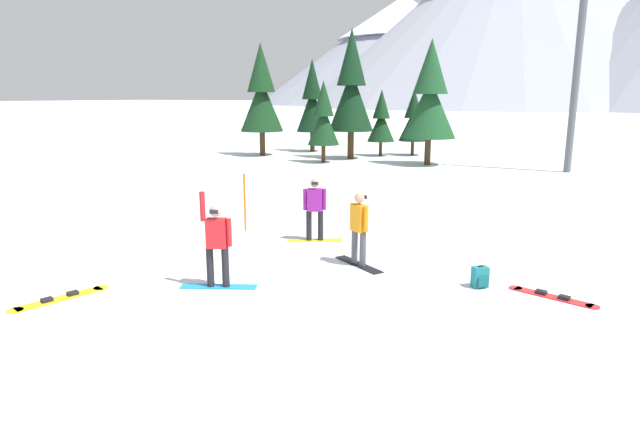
{
  "coord_description": "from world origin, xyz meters",
  "views": [
    {
      "loc": [
        4.79,
        -7.59,
        3.9
      ],
      "look_at": [
        -1.16,
        4.19,
        1.0
      ],
      "focal_mm": 30.11,
      "sensor_mm": 36.0,
      "label": 1
    }
  ],
  "objects_px": {
    "pine_tree_broad": "(381,120)",
    "pine_tree_twin": "(430,97)",
    "loose_snowboard_far_spare": "(552,296)",
    "backpack_teal": "(480,277)",
    "pine_tree_leaning": "(413,119)",
    "trail_marker_pole": "(245,202)",
    "pine_tree_young": "(351,89)",
    "pine_tree_short": "(261,95)",
    "snowboarder_midground": "(359,227)",
    "pine_tree_tall": "(323,118)",
    "loose_snowboard_near_left": "(60,298)",
    "ski_lift_tower": "(577,67)",
    "pine_tree_slender": "(312,102)",
    "snowboarder_background": "(315,208)",
    "snowboarder_foreground": "(217,243)"
  },
  "relations": [
    {
      "from": "loose_snowboard_far_spare",
      "to": "pine_tree_broad",
      "type": "relative_size",
      "value": 0.41
    },
    {
      "from": "backpack_teal",
      "to": "pine_tree_leaning",
      "type": "xyz_separation_m",
      "value": [
        -8.9,
        24.0,
        2.16
      ]
    },
    {
      "from": "ski_lift_tower",
      "to": "loose_snowboard_near_left",
      "type": "bearing_deg",
      "value": -108.32
    },
    {
      "from": "loose_snowboard_near_left",
      "to": "trail_marker_pole",
      "type": "distance_m",
      "value": 6.27
    },
    {
      "from": "pine_tree_broad",
      "to": "pine_tree_leaning",
      "type": "relative_size",
      "value": 0.99
    },
    {
      "from": "pine_tree_short",
      "to": "pine_tree_slender",
      "type": "bearing_deg",
      "value": 64.83
    },
    {
      "from": "snowboarder_midground",
      "to": "pine_tree_broad",
      "type": "distance_m",
      "value": 23.83
    },
    {
      "from": "trail_marker_pole",
      "to": "pine_tree_leaning",
      "type": "xyz_separation_m",
      "value": [
        -1.78,
        22.19,
        1.52
      ]
    },
    {
      "from": "pine_tree_leaning",
      "to": "trail_marker_pole",
      "type": "bearing_deg",
      "value": -85.41
    },
    {
      "from": "snowboarder_midground",
      "to": "pine_tree_leaning",
      "type": "height_order",
      "value": "pine_tree_leaning"
    },
    {
      "from": "pine_tree_twin",
      "to": "pine_tree_broad",
      "type": "bearing_deg",
      "value": 141.21
    },
    {
      "from": "snowboarder_midground",
      "to": "ski_lift_tower",
      "type": "bearing_deg",
      "value": 79.47
    },
    {
      "from": "pine_tree_tall",
      "to": "ski_lift_tower",
      "type": "distance_m",
      "value": 13.65
    },
    {
      "from": "loose_snowboard_far_spare",
      "to": "snowboarder_background",
      "type": "bearing_deg",
      "value": 164.91
    },
    {
      "from": "loose_snowboard_near_left",
      "to": "pine_tree_tall",
      "type": "relative_size",
      "value": 0.4
    },
    {
      "from": "snowboarder_midground",
      "to": "pine_tree_tall",
      "type": "bearing_deg",
      "value": 118.8
    },
    {
      "from": "backpack_teal",
      "to": "pine_tree_young",
      "type": "xyz_separation_m",
      "value": [
        -11.8,
        20.29,
        4.11
      ]
    },
    {
      "from": "pine_tree_tall",
      "to": "pine_tree_slender",
      "type": "xyz_separation_m",
      "value": [
        -3.61,
        5.49,
        0.88
      ]
    },
    {
      "from": "snowboarder_background",
      "to": "trail_marker_pole",
      "type": "xyz_separation_m",
      "value": [
        -2.37,
        0.1,
        -0.07
      ]
    },
    {
      "from": "pine_tree_young",
      "to": "pine_tree_twin",
      "type": "bearing_deg",
      "value": -9.51
    },
    {
      "from": "pine_tree_short",
      "to": "pine_tree_twin",
      "type": "distance_m",
      "value": 11.25
    },
    {
      "from": "pine_tree_short",
      "to": "ski_lift_tower",
      "type": "xyz_separation_m",
      "value": [
        18.62,
        0.35,
        1.36
      ]
    },
    {
      "from": "snowboarder_foreground",
      "to": "pine_tree_slender",
      "type": "bearing_deg",
      "value": 113.57
    },
    {
      "from": "pine_tree_broad",
      "to": "snowboarder_foreground",
      "type": "bearing_deg",
      "value": -76.96
    },
    {
      "from": "pine_tree_twin",
      "to": "ski_lift_tower",
      "type": "distance_m",
      "value": 7.53
    },
    {
      "from": "pine_tree_broad",
      "to": "pine_tree_twin",
      "type": "xyz_separation_m",
      "value": [
        4.1,
        -3.3,
        1.48
      ]
    },
    {
      "from": "pine_tree_tall",
      "to": "pine_tree_broad",
      "type": "xyz_separation_m",
      "value": [
        1.75,
        4.99,
        -0.26
      ]
    },
    {
      "from": "pine_tree_broad",
      "to": "pine_tree_twin",
      "type": "bearing_deg",
      "value": -38.79
    },
    {
      "from": "loose_snowboard_far_spare",
      "to": "backpack_teal",
      "type": "height_order",
      "value": "backpack_teal"
    },
    {
      "from": "loose_snowboard_near_left",
      "to": "pine_tree_short",
      "type": "height_order",
      "value": "pine_tree_short"
    },
    {
      "from": "pine_tree_young",
      "to": "pine_tree_leaning",
      "type": "relative_size",
      "value": 1.83
    },
    {
      "from": "pine_tree_tall",
      "to": "ski_lift_tower",
      "type": "height_order",
      "value": "ski_lift_tower"
    },
    {
      "from": "backpack_teal",
      "to": "pine_tree_twin",
      "type": "relative_size",
      "value": 0.07
    },
    {
      "from": "trail_marker_pole",
      "to": "snowboarder_background",
      "type": "bearing_deg",
      "value": -2.51
    },
    {
      "from": "snowboarder_foreground",
      "to": "trail_marker_pole",
      "type": "height_order",
      "value": "snowboarder_foreground"
    },
    {
      "from": "loose_snowboard_far_spare",
      "to": "pine_tree_twin",
      "type": "xyz_separation_m",
      "value": [
        -7.98,
        19.37,
        3.81
      ]
    },
    {
      "from": "snowboarder_background",
      "to": "pine_tree_tall",
      "type": "bearing_deg",
      "value": 115.66
    },
    {
      "from": "pine_tree_young",
      "to": "snowboarder_midground",
      "type": "bearing_deg",
      "value": -65.92
    },
    {
      "from": "pine_tree_young",
      "to": "pine_tree_short",
      "type": "xyz_separation_m",
      "value": [
        -6.04,
        -0.87,
        -0.36
      ]
    },
    {
      "from": "pine_tree_tall",
      "to": "pine_tree_twin",
      "type": "height_order",
      "value": "pine_tree_twin"
    },
    {
      "from": "snowboarder_midground",
      "to": "pine_tree_leaning",
      "type": "bearing_deg",
      "value": 104.31
    },
    {
      "from": "loose_snowboard_far_spare",
      "to": "loose_snowboard_near_left",
      "type": "relative_size",
      "value": 0.91
    },
    {
      "from": "pine_tree_tall",
      "to": "ski_lift_tower",
      "type": "relative_size",
      "value": 0.51
    },
    {
      "from": "trail_marker_pole",
      "to": "pine_tree_tall",
      "type": "distance_m",
      "value": 16.86
    },
    {
      "from": "backpack_teal",
      "to": "loose_snowboard_far_spare",
      "type": "bearing_deg",
      "value": 1.98
    },
    {
      "from": "snowboarder_midground",
      "to": "loose_snowboard_far_spare",
      "type": "height_order",
      "value": "snowboarder_midground"
    },
    {
      "from": "snowboarder_background",
      "to": "ski_lift_tower",
      "type": "xyz_separation_m",
      "value": [
        5.53,
        18.05,
        4.41
      ]
    },
    {
      "from": "loose_snowboard_far_spare",
      "to": "pine_tree_tall",
      "type": "bearing_deg",
      "value": 128.07
    },
    {
      "from": "loose_snowboard_far_spare",
      "to": "ski_lift_tower",
      "type": "height_order",
      "value": "ski_lift_tower"
    },
    {
      "from": "loose_snowboard_far_spare",
      "to": "pine_tree_leaning",
      "type": "height_order",
      "value": "pine_tree_leaning"
    }
  ]
}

